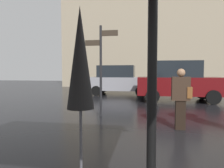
# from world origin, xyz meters

# --- Properties ---
(folded_patio_umbrella_near) EXTENTS (0.43, 0.43, 2.26)m
(folded_patio_umbrella_near) POSITION_xyz_m (-1.22, -0.52, 1.52)
(folded_patio_umbrella_near) COLOR black
(folded_patio_umbrella_near) RESTS_ON ground
(pedestrian_with_bag) EXTENTS (0.48, 0.24, 1.54)m
(pedestrian_with_bag) POSITION_xyz_m (0.45, 2.40, 0.87)
(pedestrian_with_bag) COLOR black
(pedestrian_with_bag) RESTS_ON ground
(parked_car_left) EXTENTS (4.18, 2.08, 1.88)m
(parked_car_left) POSITION_xyz_m (-2.20, 10.27, 0.95)
(parked_car_left) COLOR gray
(parked_car_left) RESTS_ON ground
(parked_car_right) EXTENTS (4.12, 2.05, 2.00)m
(parked_car_right) POSITION_xyz_m (1.15, 7.75, 1.01)
(parked_car_right) COLOR #590C0F
(parked_car_right) RESTS_ON ground
(street_signpost) EXTENTS (1.08, 0.08, 2.96)m
(street_signpost) POSITION_xyz_m (-1.89, 3.60, 1.80)
(street_signpost) COLOR black
(street_signpost) RESTS_ON ground
(building_block) EXTENTS (17.57, 2.25, 15.68)m
(building_block) POSITION_xyz_m (0.00, 17.51, 7.84)
(building_block) COLOR gray
(building_block) RESTS_ON ground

